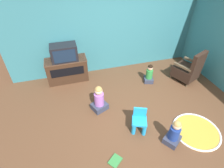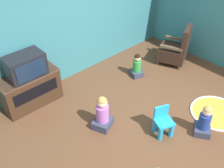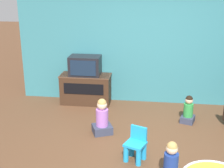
{
  "view_description": "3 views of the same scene",
  "coord_description": "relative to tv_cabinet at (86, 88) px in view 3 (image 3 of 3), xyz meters",
  "views": [
    {
      "loc": [
        -1.45,
        -2.22,
        2.93
      ],
      "look_at": [
        -0.62,
        0.63,
        0.61
      ],
      "focal_mm": 28.0,
      "sensor_mm": 36.0,
      "label": 1
    },
    {
      "loc": [
        -2.96,
        -1.86,
        3.32
      ],
      "look_at": [
        -0.74,
        0.55,
        0.83
      ],
      "focal_mm": 42.0,
      "sensor_mm": 36.0,
      "label": 2
    },
    {
      "loc": [
        -0.12,
        -4.31,
        2.57
      ],
      "look_at": [
        -0.78,
        0.75,
        0.86
      ],
      "focal_mm": 50.0,
      "sensor_mm": 36.0,
      "label": 3
    }
  ],
  "objects": [
    {
      "name": "television",
      "position": [
        0.0,
        -0.01,
        0.52
      ],
      "size": [
        0.65,
        0.42,
        0.41
      ],
      "color": "black",
      "rests_on": "tv_cabinet"
    },
    {
      "name": "child_watching_left",
      "position": [
        0.58,
        -1.35,
        -0.06
      ],
      "size": [
        0.41,
        0.39,
        0.64
      ],
      "rotation": [
        0.0,
        0.0,
        0.41
      ],
      "color": "#33384C",
      "rests_on": "ground_plane"
    },
    {
      "name": "tv_cabinet",
      "position": [
        0.0,
        0.0,
        0.0
      ],
      "size": [
        1.08,
        0.47,
        0.64
      ],
      "color": "#382316",
      "rests_on": "ground_plane"
    },
    {
      "name": "wall_back",
      "position": [
        1.21,
        0.31,
        0.99
      ],
      "size": [
        5.39,
        0.12,
        2.65
      ],
      "color": "teal",
      "rests_on": "ground_plane"
    },
    {
      "name": "child_watching_right",
      "position": [
        1.7,
        -2.59,
        -0.08
      ],
      "size": [
        0.39,
        0.38,
        0.58
      ],
      "rotation": [
        0.0,
        0.0,
        0.58
      ],
      "color": "#33384C",
      "rests_on": "ground_plane"
    },
    {
      "name": "yellow_kid_chair",
      "position": [
        1.21,
        -2.14,
        -0.12
      ],
      "size": [
        0.36,
        0.36,
        0.51
      ],
      "rotation": [
        0.0,
        0.0,
        -0.38
      ],
      "color": "#1E99DB",
      "rests_on": "ground_plane"
    },
    {
      "name": "ground_plane",
      "position": [
        1.51,
        -1.93,
        -0.33
      ],
      "size": [
        30.0,
        30.0,
        0.0
      ],
      "primitive_type": "plane",
      "color": "brown"
    },
    {
      "name": "child_watching_center",
      "position": [
        2.11,
        -0.7,
        -0.1
      ],
      "size": [
        0.31,
        0.33,
        0.53
      ],
      "rotation": [
        0.0,
        0.0,
        1.25
      ],
      "color": "#33384C",
      "rests_on": "ground_plane"
    }
  ]
}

